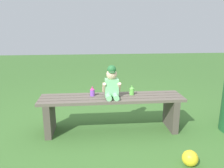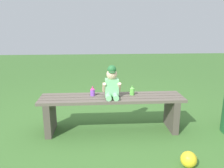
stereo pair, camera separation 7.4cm
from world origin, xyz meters
TOP-DOWN VIEW (x-y plane):
  - ground_plane at (0.00, 0.00)m, footprint 16.00×16.00m
  - park_bench at (0.00, 0.00)m, footprint 1.83×0.41m
  - child_figure at (-0.00, -0.01)m, footprint 0.23×0.27m
  - sippy_cup_left at (-0.25, 0.06)m, footprint 0.06×0.06m
  - sippy_cup_right at (0.27, 0.06)m, footprint 0.06×0.06m
  - toy_ball at (0.70, -0.85)m, footprint 0.16×0.16m

SIDE VIEW (x-z plane):
  - ground_plane at x=0.00m, z-range 0.00..0.00m
  - toy_ball at x=0.70m, z-range 0.00..0.16m
  - park_bench at x=0.00m, z-range 0.09..0.56m
  - sippy_cup_left at x=-0.25m, z-range 0.46..0.59m
  - sippy_cup_right at x=0.27m, z-range 0.46..0.59m
  - child_figure at x=0.00m, z-range 0.44..0.85m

